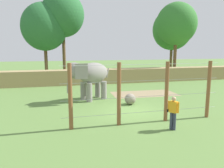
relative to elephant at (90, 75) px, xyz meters
The scene contains 11 objects.
ground_plane 4.62m from the elephant, 60.93° to the right, with size 120.00×120.00×0.00m, color #5B7F3D.
dirt_patch 5.46m from the elephant, 13.11° to the left, with size 5.69×2.88×0.01m, color #937F5B.
embankment_wall 8.32m from the elephant, 75.71° to the left, with size 36.00×1.80×1.62m, color tan.
elephant is the anchor object (origin of this frame).
enrichment_ball 3.64m from the elephant, 39.31° to the right, with size 0.79×0.79×0.79m, color gray.
cable_fence 6.25m from the elephant, 71.43° to the right, with size 8.82×0.21×3.29m.
zookeeper 7.89m from the elephant, 67.63° to the right, with size 0.47×0.50×1.67m.
tree_far_left 16.26m from the elephant, 95.57° to the left, with size 5.82×5.82×11.59m.
tree_left_of_centre 17.41m from the elephant, 37.82° to the left, with size 5.32×5.32×10.00m.
tree_behind_wall 22.80m from the elephant, 45.14° to the left, with size 6.21×6.21×10.24m.
tree_right_of_centre 16.03m from the elephant, 104.79° to the left, with size 6.08×6.08×10.04m.
Camera 1 is at (-4.47, -12.73, 3.96)m, focal length 34.70 mm.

